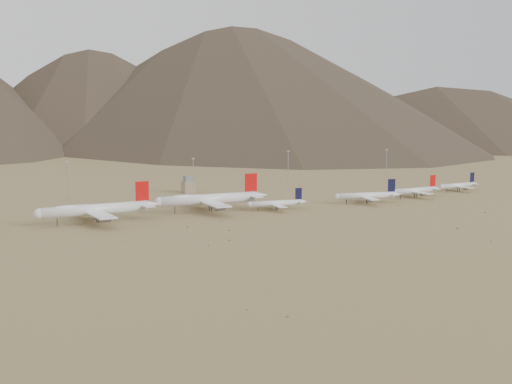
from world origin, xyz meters
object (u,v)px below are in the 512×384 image
narrowbody_b (368,196)px  control_tower (188,185)px  widebody_east (209,199)px  widebody_centre (96,209)px  narrowbody_a (277,203)px

narrowbody_b → control_tower: (-82.94, 100.85, 0.38)m
narrowbody_b → control_tower: narrowbody_b is taller
widebody_east → narrowbody_b: 105.22m
widebody_centre → narrowbody_b: 174.37m
narrowbody_a → control_tower: size_ratio=3.24×
narrowbody_a → widebody_east: bearing=166.8°
widebody_centre → narrowbody_a: widebody_centre is taller
widebody_centre → narrowbody_a: 108.84m
control_tower → widebody_east: bearing=-103.9°
narrowbody_a → control_tower: bearing=107.4°
widebody_centre → control_tower: 130.02m
widebody_centre → narrowbody_b: size_ratio=1.56×
control_tower → narrowbody_b: bearing=-50.6°
widebody_centre → control_tower: bearing=43.0°
widebody_centre → control_tower: (91.23, 92.62, -1.92)m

